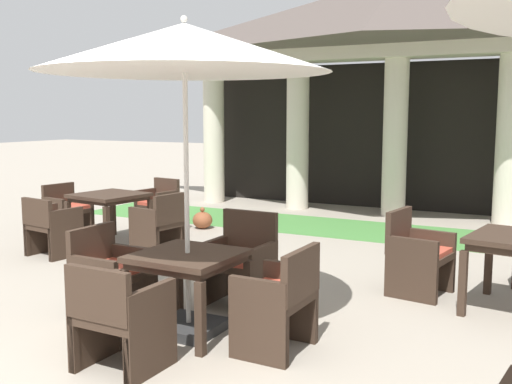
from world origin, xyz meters
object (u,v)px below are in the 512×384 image
patio_chair_mid_left_south (51,227)px  terracotta_urn (203,220)px  patio_chair_near_foreground_north (240,263)px  patio_chair_mid_left_west (67,211)px  patio_table_near_foreground (188,264)px  patio_umbrella_near_foreground (184,51)px  patio_chair_near_foreground_south (119,317)px  patio_chair_near_foreground_east (279,300)px  patio_chair_mid_left_north (159,207)px  patio_chair_far_back_west (417,256)px  patio_chair_mid_left_east (159,224)px  patio_chair_near_foreground_west (111,275)px  patio_table_mid_left (109,200)px

patio_chair_mid_left_south → terracotta_urn: (0.76, 2.59, -0.26)m
patio_chair_near_foreground_north → patio_chair_mid_left_west: size_ratio=1.15×
patio_chair_mid_left_south → terracotta_urn: bearing=82.1°
patio_chair_mid_left_west → patio_table_near_foreground: bearing=65.1°
patio_umbrella_near_foreground → terracotta_urn: bearing=121.0°
patio_chair_near_foreground_north → patio_chair_mid_left_south: 3.32m
patio_table_near_foreground → patio_chair_near_foreground_south: 0.91m
patio_chair_near_foreground_east → patio_chair_mid_left_north: 5.23m
patio_chair_far_back_west → terracotta_urn: (-4.01, 2.05, -0.27)m
patio_table_near_foreground → patio_chair_near_foreground_south: bearing=-91.2°
patio_chair_mid_left_west → patio_chair_mid_left_east: bearing=90.0°
patio_chair_mid_left_west → patio_chair_mid_left_south: 1.43m
patio_chair_mid_left_east → patio_chair_far_back_west: 3.63m
patio_table_near_foreground → patio_chair_mid_left_west: bearing=146.7°
patio_chair_mid_left_east → patio_chair_far_back_west: (3.62, -0.31, 0.02)m
patio_chair_far_back_west → terracotta_urn: 4.51m
patio_table_near_foreground → patio_chair_near_foreground_west: patio_chair_near_foreground_west is taller
patio_chair_near_foreground_east → patio_table_mid_left: (-3.98, 2.56, 0.22)m
patio_chair_near_foreground_north → patio_chair_near_foreground_south: 1.79m
patio_umbrella_near_foreground → patio_chair_near_foreground_west: patio_umbrella_near_foreground is taller
patio_table_mid_left → patio_chair_far_back_west: 4.65m
patio_chair_near_foreground_east → patio_chair_near_foreground_west: patio_chair_near_foreground_east is taller
patio_chair_near_foreground_south → patio_chair_mid_left_west: size_ratio=1.03×
patio_chair_near_foreground_north → patio_chair_near_foreground_south: patio_chair_near_foreground_north is taller
patio_chair_near_foreground_west → patio_table_near_foreground: bearing=90.0°
patio_umbrella_near_foreground → patio_chair_far_back_west: size_ratio=3.04×
patio_chair_far_back_west → patio_chair_mid_left_north: bearing=-99.3°
patio_chair_mid_left_east → terracotta_urn: size_ratio=2.29×
patio_chair_mid_left_west → patio_chair_mid_left_north: patio_chair_mid_left_north is taller
patio_chair_near_foreground_west → patio_table_mid_left: 3.35m
patio_chair_near_foreground_north → patio_chair_near_foreground_south: (-0.04, -1.79, -0.02)m
patio_chair_mid_left_west → patio_chair_far_back_west: (5.63, -0.61, 0.02)m
patio_table_near_foreground → patio_chair_mid_left_north: 4.61m
patio_table_mid_left → patio_chair_mid_left_south: (-0.15, -1.00, -0.24)m
patio_table_mid_left → patio_chair_near_foreground_east: bearing=-32.7°
patio_table_near_foreground → patio_chair_mid_left_north: patio_chair_mid_left_north is taller
patio_chair_mid_left_south → patio_chair_mid_left_north: size_ratio=0.93×
patio_chair_near_foreground_south → terracotta_urn: bearing=117.3°
patio_chair_mid_left_east → patio_chair_mid_left_south: (-1.15, -0.85, 0.01)m
patio_chair_mid_left_west → patio_umbrella_near_foreground: bearing=65.1°
patio_umbrella_near_foreground → patio_chair_mid_left_north: bearing=129.7°
patio_chair_mid_left_north → patio_chair_mid_left_west: bearing=44.9°
patio_chair_near_foreground_north → patio_chair_far_back_west: patio_chair_near_foreground_north is taller
patio_chair_near_foreground_east → patio_table_mid_left: patio_chair_near_foreground_east is taller
patio_chair_mid_left_east → patio_chair_near_foreground_east: bearing=-120.7°
patio_chair_near_foreground_south → patio_chair_mid_left_north: patio_chair_mid_left_north is taller
patio_chair_mid_left_east → patio_chair_near_foreground_west: bearing=-145.0°
patio_chair_mid_left_west → patio_chair_mid_left_north: (1.15, 0.85, 0.03)m
patio_chair_near_foreground_north → patio_chair_mid_left_east: patio_chair_near_foreground_north is taller
patio_chair_mid_left_west → patio_chair_far_back_west: patio_chair_far_back_west is taller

